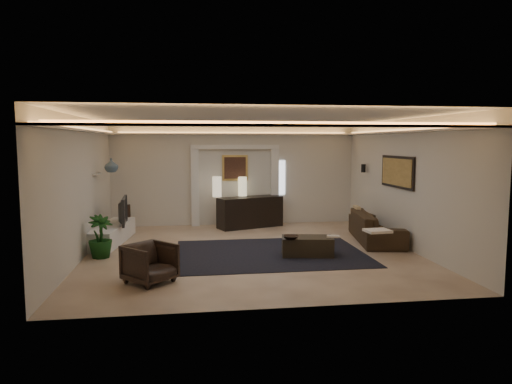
{
  "coord_description": "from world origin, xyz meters",
  "views": [
    {
      "loc": [
        -1.31,
        -9.88,
        2.38
      ],
      "look_at": [
        0.2,
        0.6,
        1.25
      ],
      "focal_mm": 32.64,
      "sensor_mm": 36.0,
      "label": 1
    }
  ],
  "objects": [
    {
      "name": "media_ledge",
      "position": [
        -3.15,
        1.37,
        0.23
      ],
      "size": [
        0.84,
        2.33,
        0.43
      ],
      "primitive_type": "cube",
      "rotation": [
        0.0,
        0.0,
        -0.12
      ],
      "color": "silver",
      "rests_on": "ground"
    },
    {
      "name": "alcove_header",
      "position": [
        0.0,
        3.4,
        2.25
      ],
      "size": [
        2.52,
        0.2,
        0.12
      ],
      "primitive_type": "cube",
      "color": "silver",
      "rests_on": "wall_back"
    },
    {
      "name": "sofa",
      "position": [
        3.15,
        0.69,
        0.35
      ],
      "size": [
        2.49,
        1.32,
        0.69
      ],
      "primitive_type": "imported",
      "rotation": [
        0.0,
        0.0,
        1.4
      ],
      "color": "#321A0F",
      "rests_on": "ground"
    },
    {
      "name": "art_panel_gold",
      "position": [
        3.44,
        0.3,
        1.7
      ],
      "size": [
        0.02,
        1.5,
        0.62
      ],
      "primitive_type": "cube",
      "color": "tan",
      "rests_on": "wall_right"
    },
    {
      "name": "art_panel_frame",
      "position": [
        3.47,
        0.3,
        1.7
      ],
      "size": [
        0.04,
        1.64,
        0.74
      ],
      "primitive_type": "cube",
      "color": "black",
      "rests_on": "wall_right"
    },
    {
      "name": "pilaster_left",
      "position": [
        -1.15,
        3.4,
        1.1
      ],
      "size": [
        0.22,
        0.2,
        2.2
      ],
      "primitive_type": "cube",
      "color": "silver",
      "rests_on": "ground"
    },
    {
      "name": "painting_canvas",
      "position": [
        0.0,
        3.44,
        1.65
      ],
      "size": [
        0.62,
        0.02,
        0.62
      ],
      "primitive_type": "cube",
      "color": "#4C2D1E",
      "rests_on": "wall_back"
    },
    {
      "name": "wall_back",
      "position": [
        0.0,
        3.5,
        1.45
      ],
      "size": [
        7.0,
        0.0,
        7.0
      ],
      "primitive_type": "plane",
      "rotation": [
        1.57,
        0.0,
        0.0
      ],
      "color": "beige",
      "rests_on": "ground"
    },
    {
      "name": "ceiling",
      "position": [
        0.0,
        0.0,
        2.9
      ],
      "size": [
        7.0,
        7.0,
        0.0
      ],
      "primitive_type": "plane",
      "rotation": [
        3.14,
        0.0,
        0.0
      ],
      "color": "white",
      "rests_on": "ground"
    },
    {
      "name": "console",
      "position": [
        0.37,
        2.95,
        0.4
      ],
      "size": [
        1.92,
        1.19,
        0.92
      ],
      "primitive_type": "cube",
      "rotation": [
        0.0,
        0.0,
        0.37
      ],
      "color": "#2D2318",
      "rests_on": "ground"
    },
    {
      "name": "painting_frame",
      "position": [
        0.0,
        3.47,
        1.65
      ],
      "size": [
        0.74,
        0.04,
        0.74
      ],
      "primitive_type": "cube",
      "color": "tan",
      "rests_on": "wall_back"
    },
    {
      "name": "wall_sconce",
      "position": [
        3.38,
        2.2,
        1.68
      ],
      "size": [
        0.12,
        0.12,
        0.22
      ],
      "primitive_type": "cylinder",
      "color": "black",
      "rests_on": "wall_right"
    },
    {
      "name": "daylight_slit",
      "position": [
        1.35,
        3.48,
        1.35
      ],
      "size": [
        0.25,
        0.03,
        1.0
      ],
      "primitive_type": "cube",
      "color": "white",
      "rests_on": "wall_back"
    },
    {
      "name": "wall_front",
      "position": [
        0.0,
        -3.5,
        1.45
      ],
      "size": [
        7.0,
        0.0,
        7.0
      ],
      "primitive_type": "plane",
      "rotation": [
        -1.57,
        0.0,
        0.0
      ],
      "color": "beige",
      "rests_on": "ground"
    },
    {
      "name": "lamp_right",
      "position": [
        0.19,
        3.24,
        1.09
      ],
      "size": [
        0.31,
        0.31,
        0.54
      ],
      "primitive_type": "cylinder",
      "rotation": [
        0.0,
        0.0,
        -0.36
      ],
      "color": "beige",
      "rests_on": "console"
    },
    {
      "name": "wall_right",
      "position": [
        3.5,
        0.0,
        1.45
      ],
      "size": [
        0.0,
        7.0,
        7.0
      ],
      "primitive_type": "plane",
      "rotation": [
        1.57,
        0.0,
        -1.57
      ],
      "color": "beige",
      "rests_on": "ground"
    },
    {
      "name": "coffee_table",
      "position": [
        1.14,
        -0.5,
        0.2
      ],
      "size": [
        1.14,
        0.74,
        0.39
      ],
      "primitive_type": "cube",
      "rotation": [
        0.0,
        0.0,
        -0.16
      ],
      "color": "black",
      "rests_on": "ground"
    },
    {
      "name": "floor",
      "position": [
        0.0,
        0.0,
        0.0
      ],
      "size": [
        7.0,
        7.0,
        0.0
      ],
      "primitive_type": "plane",
      "color": "#CDB396",
      "rests_on": "ground"
    },
    {
      "name": "wall_left",
      "position": [
        -3.5,
        0.0,
        1.45
      ],
      "size": [
        0.0,
        7.0,
        7.0
      ],
      "primitive_type": "plane",
      "rotation": [
        1.57,
        0.0,
        1.57
      ],
      "color": "beige",
      "rests_on": "ground"
    },
    {
      "name": "tv",
      "position": [
        -2.97,
        1.42,
        0.77
      ],
      "size": [
        1.13,
        0.22,
        0.65
      ],
      "primitive_type": "imported",
      "rotation": [
        0.0,
        0.0,
        1.63
      ],
      "color": "black",
      "rests_on": "media_ledge"
    },
    {
      "name": "throw_blanket",
      "position": [
        2.56,
        -0.81,
        0.55
      ],
      "size": [
        0.53,
        0.45,
        0.05
      ],
      "primitive_type": "cube",
      "rotation": [
        0.0,
        0.0,
        0.09
      ],
      "color": "white",
      "rests_on": "sofa"
    },
    {
      "name": "magazine",
      "position": [
        1.67,
        -0.6,
        0.42
      ],
      "size": [
        0.31,
        0.26,
        0.03
      ],
      "primitive_type": "cube",
      "rotation": [
        0.0,
        0.0,
        -0.32
      ],
      "color": "beige",
      "rests_on": "coffee_table"
    },
    {
      "name": "armchair",
      "position": [
        -1.99,
        -1.97,
        0.34
      ],
      "size": [
        1.04,
        1.04,
        0.68
      ],
      "primitive_type": "imported",
      "rotation": [
        0.0,
        0.0,
        0.77
      ],
      "color": "#322822",
      "rests_on": "ground"
    },
    {
      "name": "plant",
      "position": [
        -3.15,
        -0.06,
        0.44
      ],
      "size": [
        0.7,
        0.7,
        0.89
      ],
      "primitive_type": "imported",
      "rotation": [
        0.0,
        0.0,
        0.67
      ],
      "color": "#10360F",
      "rests_on": "ground"
    },
    {
      "name": "area_rug",
      "position": [
        0.4,
        -0.2,
        0.01
      ],
      "size": [
        4.0,
        3.0,
        0.01
      ],
      "primitive_type": "cube",
      "color": "black",
      "rests_on": "ground"
    },
    {
      "name": "cove_soffit",
      "position": [
        0.0,
        0.0,
        2.62
      ],
      "size": [
        7.0,
        7.0,
        0.04
      ],
      "primitive_type": "cube",
      "color": "silver",
      "rests_on": "ceiling"
    },
    {
      "name": "pilaster_right",
      "position": [
        1.15,
        3.4,
        1.1
      ],
      "size": [
        0.22,
        0.2,
        2.2
      ],
      "primitive_type": "cube",
      "color": "silver",
      "rests_on": "ground"
    },
    {
      "name": "wall_niche",
      "position": [
        -3.44,
        1.4,
        1.65
      ],
      "size": [
        0.1,
        0.55,
        0.04
      ],
      "primitive_type": "cube",
      "color": "silver",
      "rests_on": "wall_left"
    },
    {
      "name": "lamp_left",
      "position": [
        -0.55,
        3.11,
        1.09
      ],
      "size": [
        0.32,
        0.32,
        0.57
      ],
      "primitive_type": "cylinder",
      "rotation": [
        0.0,
        0.0,
        -0.32
      ],
      "color": "beige",
      "rests_on": "console"
    },
    {
      "name": "ginger_jar",
      "position": [
        -3.15,
        1.6,
        1.84
      ],
      "size": [
        0.41,
        0.41,
        0.33
      ],
      "primitive_type": "imported",
      "rotation": [
        0.0,
        0.0,
        -0.37
      ],
      "color": "slate",
      "rests_on": "wall_niche"
    },
    {
      "name": "figurine",
      "position": [
        -2.91,
        2.5,
        0.64
      ],
      "size": [
        0.15,
        0.15,
        0.33
      ],
      "primitive_type": "cylinder",
      "rotation": [
        0.0,
        0.0,
        0.28
      ],
      "color": "black",
      "rests_on": "media_ledge"
    },
    {
      "name": "bowl",
      "position": [
        0.74,
        -0.71,
        0.45
      ],
      "size": [
        0.42,
        0.42,
        0.08
      ],
      "primitive_type": "imported",
      "rotation": [
        0.0,
        0.0,
        -0.35
      ],
      "color": "black",
      "rests_on": "coffee_table"
    },
    {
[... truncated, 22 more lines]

